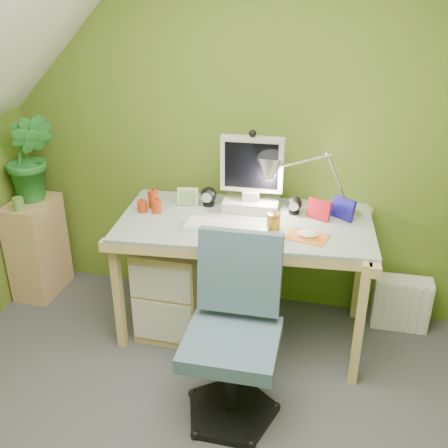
% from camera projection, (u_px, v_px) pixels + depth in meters
% --- Properties ---
extents(wall_back, '(3.20, 0.01, 2.40)m').
position_uv_depth(wall_back, '(246.00, 135.00, 3.33)').
color(wall_back, '#5D7724').
rests_on(wall_back, floor).
extents(desk, '(1.56, 0.88, 0.80)m').
position_uv_depth(desk, '(244.00, 278.00, 3.29)').
color(desk, tan).
rests_on(desk, floor).
extents(monitor, '(0.43, 0.26, 0.57)m').
position_uv_depth(monitor, '(252.00, 165.00, 3.15)').
color(monitor, '#BAB6A7').
rests_on(monitor, desk).
extents(speaker_left, '(0.11, 0.11, 0.12)m').
position_uv_depth(speaker_left, '(209.00, 196.00, 3.29)').
color(speaker_left, black).
rests_on(speaker_left, desk).
extents(speaker_right, '(0.09, 0.09, 0.11)m').
position_uv_depth(speaker_right, '(294.00, 205.00, 3.18)').
color(speaker_right, black).
rests_on(speaker_right, desk).
extents(keyboard, '(0.48, 0.15, 0.02)m').
position_uv_depth(keyboard, '(227.00, 227.00, 3.01)').
color(keyboard, white).
rests_on(keyboard, desk).
extents(mousepad, '(0.25, 0.20, 0.01)m').
position_uv_depth(mousepad, '(307.00, 237.00, 2.92)').
color(mousepad, orange).
rests_on(mousepad, desk).
extents(mouse, '(0.12, 0.09, 0.04)m').
position_uv_depth(mouse, '(307.00, 234.00, 2.91)').
color(mouse, white).
rests_on(mouse, mousepad).
extents(amber_tumbler, '(0.09, 0.09, 0.10)m').
position_uv_depth(amber_tumbler, '(274.00, 221.00, 2.99)').
color(amber_tumbler, '#905D14').
rests_on(amber_tumbler, desk).
extents(candle_cluster, '(0.17, 0.15, 0.11)m').
position_uv_depth(candle_cluster, '(151.00, 201.00, 3.23)').
color(candle_cluster, '#B4350F').
rests_on(candle_cluster, desk).
extents(photo_frame_red, '(0.14, 0.07, 0.12)m').
position_uv_depth(photo_frame_red, '(319.00, 209.00, 3.11)').
color(photo_frame_red, '#AD121D').
rests_on(photo_frame_red, desk).
extents(photo_frame_blue, '(0.14, 0.10, 0.13)m').
position_uv_depth(photo_frame_blue, '(343.00, 208.00, 3.11)').
color(photo_frame_blue, navy).
rests_on(photo_frame_blue, desk).
extents(photo_frame_green, '(0.13, 0.04, 0.11)m').
position_uv_depth(photo_frame_green, '(188.00, 196.00, 3.30)').
color(photo_frame_green, '#B0BE83').
rests_on(photo_frame_green, desk).
extents(desk_lamp, '(0.57, 0.30, 0.59)m').
position_uv_depth(desk_lamp, '(328.00, 169.00, 3.06)').
color(desk_lamp, silver).
rests_on(desk_lamp, desk).
extents(side_ledge, '(0.26, 0.41, 0.71)m').
position_uv_depth(side_ledge, '(38.00, 247.00, 3.75)').
color(side_ledge, tan).
rests_on(side_ledge, floor).
extents(potted_plant, '(0.39, 0.34, 0.61)m').
position_uv_depth(potted_plant, '(30.00, 157.00, 3.50)').
color(potted_plant, '#28792C').
rests_on(potted_plant, side_ledge).
extents(green_cup, '(0.09, 0.09, 0.09)m').
position_uv_depth(green_cup, '(19.00, 204.00, 3.44)').
color(green_cup, '#66A243').
rests_on(green_cup, side_ledge).
extents(task_chair, '(0.54, 0.54, 0.96)m').
position_uv_depth(task_chair, '(231.00, 342.00, 2.60)').
color(task_chair, '#445D6F').
rests_on(task_chair, floor).
extents(radiator, '(0.36, 0.15, 0.36)m').
position_uv_depth(radiator, '(401.00, 303.00, 3.43)').
color(radiator, silver).
rests_on(radiator, floor).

